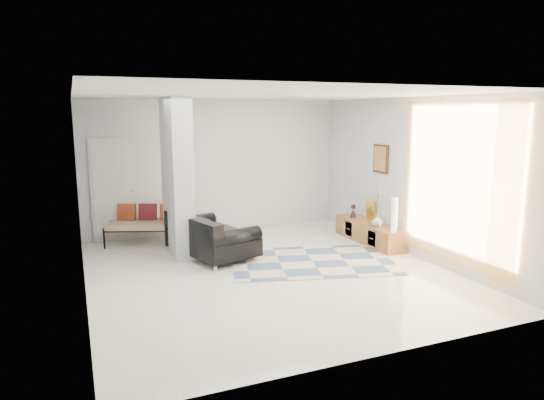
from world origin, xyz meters
name	(u,v)px	position (x,y,z in m)	size (l,w,h in m)	color
floor	(268,272)	(0.00, 0.00, 0.00)	(6.00, 6.00, 0.00)	white
ceiling	(268,94)	(0.00, 0.00, 2.80)	(6.00, 6.00, 0.00)	white
wall_back	(215,166)	(0.00, 3.00, 1.40)	(6.00, 6.00, 0.00)	silver
wall_front	(380,227)	(0.00, -3.00, 1.40)	(6.00, 6.00, 0.00)	silver
wall_left	(79,198)	(-2.75, 0.00, 1.40)	(6.00, 6.00, 0.00)	silver
wall_right	(411,177)	(2.75, 0.00, 1.40)	(6.00, 6.00, 0.00)	silver
partition_column	(177,177)	(-1.10, 1.60, 1.40)	(0.35, 1.20, 2.80)	#A3A8AA
hallway_door	(113,190)	(-2.10, 2.96, 1.02)	(0.85, 0.06, 2.04)	beige
curtain	(455,183)	(2.67, -1.15, 1.45)	(2.55, 2.55, 0.00)	#F9AA41
wall_art	(381,159)	(2.72, 0.90, 1.65)	(0.04, 0.45, 0.55)	#39230F
media_console	(369,232)	(2.52, 0.90, 0.20)	(0.45, 1.86, 0.80)	brown
loveseat	(209,237)	(-0.66, 1.18, 0.35)	(1.44, 1.91, 0.76)	silver
daybed	(154,222)	(-1.42, 2.48, 0.41)	(1.94, 1.31, 0.77)	black
area_rug	(312,261)	(0.90, 0.20, 0.01)	(2.74, 1.83, 0.01)	#C3B395
cylinder_lamp	(394,215)	(2.50, 0.10, 0.71)	(0.11, 0.11, 0.62)	silver
bronze_figurine	(353,211)	(2.47, 1.44, 0.53)	(0.13, 0.13, 0.27)	#322216
vase	(377,221)	(2.47, 0.58, 0.51)	(0.21, 0.21, 0.21)	silver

